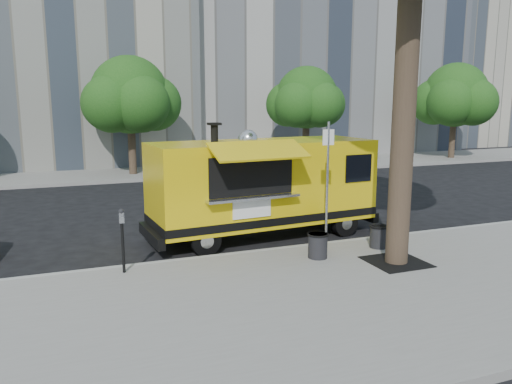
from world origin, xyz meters
TOP-DOWN VIEW (x-y plane):
  - ground at (0.00, 0.00)m, footprint 120.00×120.00m
  - sidewalk at (0.00, -4.00)m, footprint 60.00×6.00m
  - curb at (0.00, -0.93)m, footprint 60.00×0.14m
  - far_sidewalk at (0.00, 13.50)m, footprint 60.00×5.00m
  - building_mid at (12.00, 23.00)m, footprint 20.00×14.00m
  - building_right at (30.00, 24.00)m, footprint 16.00×12.00m
  - tree_well at (2.60, -2.80)m, footprint 1.20×1.20m
  - far_tree_b at (-1.00, 12.70)m, footprint 3.60×3.60m
  - far_tree_c at (8.00, 12.40)m, footprint 3.24×3.24m
  - far_tree_d at (18.00, 12.60)m, footprint 3.78×3.78m
  - sign_post at (1.55, -1.55)m, footprint 0.28×0.06m
  - parking_meter at (-3.00, -1.35)m, footprint 0.11×0.11m
  - food_truck at (0.82, 0.57)m, footprint 6.34×3.24m
  - trash_bin_left at (1.15, -1.91)m, footprint 0.46×0.46m
  - trash_bin_right at (2.88, -1.73)m, footprint 0.45×0.45m

SIDE VIEW (x-z plane):
  - ground at x=0.00m, z-range 0.00..0.00m
  - sidewalk at x=0.00m, z-range 0.00..0.15m
  - curb at x=0.00m, z-range -0.01..0.15m
  - far_sidewalk at x=0.00m, z-range 0.00..0.15m
  - tree_well at x=2.60m, z-range 0.14..0.17m
  - trash_bin_right at x=2.88m, z-range 0.17..0.71m
  - trash_bin_left at x=1.15m, z-range 0.17..0.73m
  - parking_meter at x=-3.00m, z-range 0.31..1.65m
  - food_truck at x=0.82m, z-range -0.09..2.96m
  - sign_post at x=1.55m, z-range 0.35..3.35m
  - far_tree_c at x=8.00m, z-range 1.11..6.32m
  - far_tree_b at x=-1.00m, z-range 1.08..6.58m
  - far_tree_d at x=18.00m, z-range 1.07..6.71m
  - building_right at x=30.00m, z-range 0.00..16.00m
  - building_mid at x=12.00m, z-range 0.00..20.00m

